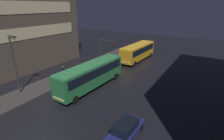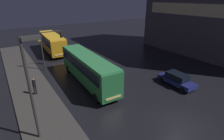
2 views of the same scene
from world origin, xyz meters
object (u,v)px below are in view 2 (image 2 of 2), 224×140
(bus_near, at_px, (88,67))
(bus_far, at_px, (52,42))
(car_taxi, at_px, (177,79))
(street_lamp_sidewalk, at_px, (31,75))
(traffic_light_main, at_px, (49,43))
(pedestrian_mid, at_px, (34,85))

(bus_near, xyz_separation_m, bus_far, (0.16, 15.04, -0.08))
(car_taxi, height_order, street_lamp_sidewalk, street_lamp_sidewalk)
(bus_far, relative_size, street_lamp_sidewalk, 1.43)
(car_taxi, bearing_deg, traffic_light_main, -48.82)
(bus_near, height_order, street_lamp_sidewalk, street_lamp_sidewalk)
(bus_near, distance_m, bus_far, 15.04)
(pedestrian_mid, height_order, traffic_light_main, traffic_light_main)
(traffic_light_main, bearing_deg, street_lamp_sidewalk, -108.96)
(pedestrian_mid, xyz_separation_m, traffic_light_main, (3.60, 6.36, 2.58))
(pedestrian_mid, bearing_deg, bus_far, 88.73)
(street_lamp_sidewalk, bearing_deg, bus_near, 42.23)
(traffic_light_main, xyz_separation_m, street_lamp_sidewalk, (-4.42, -12.88, 1.23))
(bus_far, height_order, street_lamp_sidewalk, street_lamp_sidewalk)
(bus_near, height_order, traffic_light_main, traffic_light_main)
(bus_far, height_order, pedestrian_mid, bus_far)
(car_taxi, xyz_separation_m, street_lamp_sidewalk, (-14.98, 0.07, 4.25))
(pedestrian_mid, distance_m, street_lamp_sidewalk, 7.60)
(bus_near, distance_m, street_lamp_sidewalk, 9.50)
(bus_near, bearing_deg, car_taxi, 145.84)
(bus_far, bearing_deg, traffic_light_main, 76.19)
(bus_far, relative_size, traffic_light_main, 1.87)
(car_taxi, xyz_separation_m, traffic_light_main, (-10.56, 12.96, 3.02))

